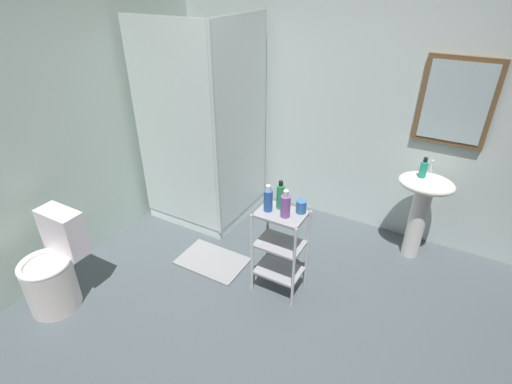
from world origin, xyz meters
The scene contains 14 objects.
ground_plane centered at (0.00, 0.00, -0.01)m, with size 4.20×4.20×0.02m, color #4C555B.
wall_back centered at (0.01, 1.85, 1.25)m, with size 4.20×0.14×2.50m.
wall_left centered at (-1.85, 0.00, 1.25)m, with size 0.10×4.20×2.50m, color silver.
shower_stall centered at (-1.18, 1.17, 0.46)m, with size 0.92×0.92×2.00m.
pedestal_sink centered at (0.83, 1.52, 0.58)m, with size 0.46×0.37×0.81m.
sink_faucet centered at (0.83, 1.64, 0.86)m, with size 0.03×0.03×0.10m, color silver.
toilet centered at (-1.48, -0.46, 0.31)m, with size 0.37×0.49×0.76m.
storage_cart centered at (-0.04, 0.52, 0.44)m, with size 0.38×0.28×0.74m.
hand_soap_bottle centered at (0.78, 1.49, 0.88)m, with size 0.06×0.06×0.17m.
body_wash_bottle_green centered at (-0.08, 0.58, 0.84)m, with size 0.06×0.06×0.23m.
shampoo_bottle_blue centered at (-0.15, 0.50, 0.83)m, with size 0.07×0.07×0.21m.
conditioner_bottle_purple centered at (0.00, 0.50, 0.83)m, with size 0.07×0.07×0.21m.
rinse_cup centered at (0.08, 0.60, 0.79)m, with size 0.08×0.08×0.10m, color #3870B2.
bath_mat centered at (-0.71, 0.51, 0.01)m, with size 0.60×0.40×0.02m, color gray.
Camera 1 is at (0.96, -1.65, 2.30)m, focal length 26.93 mm.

